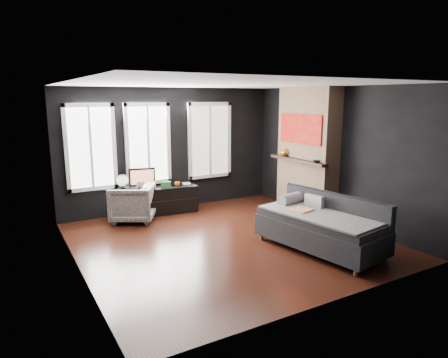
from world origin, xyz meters
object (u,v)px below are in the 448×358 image
sofa (320,224)px  mug (178,183)px  armchair (132,201)px  mantel_vase (285,152)px  monitor (142,177)px  media_console (157,200)px  book (182,179)px

sofa → mug: (-1.13, 3.24, 0.19)m
sofa → armchair: size_ratio=2.49×
mantel_vase → monitor: bearing=156.9°
mug → mantel_vase: 2.44m
armchair → monitor: 0.61m
media_console → mug: 0.57m
armchair → mug: size_ratio=7.12×
armchair → media_console: (0.64, 0.29, -0.13)m
monitor → book: size_ratio=2.38×
armchair → monitor: (0.32, 0.31, 0.41)m
monitor → mantel_vase: bearing=-14.2°
book → monitor: bearing=178.9°
sofa → armchair: (-2.20, 3.08, -0.03)m
armchair → book: size_ratio=3.58×
monitor → mug: (0.75, -0.14, -0.19)m
armchair → mug: 1.10m
book → mantel_vase: bearing=-31.9°
mantel_vase → book: bearing=148.1°
book → mug: bearing=-144.4°
media_console → book: (0.60, -0.00, 0.41)m
monitor → mantel_vase: 3.11m
monitor → media_console: bearing=6.0°
media_console → monitor: 0.63m
monitor → mug: 0.78m
armchair → media_console: armchair is taller
armchair → media_console: 0.71m
armchair → media_console: bearing=143.7°
monitor → mantel_vase: size_ratio=2.86×
sofa → mantel_vase: size_ratio=10.72×
sofa → book: bearing=96.5°
media_console → mantel_vase: 2.97m
book → mantel_vase: size_ratio=1.20×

